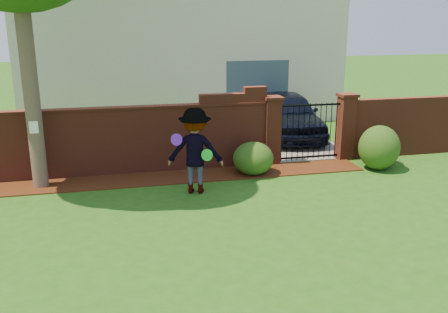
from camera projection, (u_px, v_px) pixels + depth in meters
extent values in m
cube|color=#235014|center=(217.00, 230.00, 9.31)|extent=(80.00, 80.00, 0.01)
cube|color=#38180A|center=(152.00, 179.00, 12.23)|extent=(11.10, 1.08, 0.03)
cube|color=maroon|center=(101.00, 143.00, 12.36)|extent=(8.70, 0.25, 1.70)
cube|color=maroon|center=(233.00, 99.00, 12.83)|extent=(1.80, 0.25, 0.30)
cube|color=maroon|center=(255.00, 90.00, 12.90)|extent=(0.60, 0.25, 0.16)
cube|color=maroon|center=(99.00, 109.00, 12.12)|extent=(8.70, 0.31, 0.06)
cube|color=maroon|center=(408.00, 126.00, 14.25)|extent=(4.00, 0.25, 1.70)
cube|color=maroon|center=(272.00, 132.00, 13.33)|extent=(0.42, 0.42, 1.80)
cube|color=maroon|center=(273.00, 98.00, 13.07)|extent=(0.50, 0.50, 0.08)
cube|color=maroon|center=(345.00, 128.00, 13.81)|extent=(0.42, 0.42, 1.80)
cube|color=maroon|center=(348.00, 95.00, 13.55)|extent=(0.50, 0.50, 0.08)
cylinder|color=black|center=(282.00, 133.00, 13.41)|extent=(0.02, 0.02, 1.60)
cylinder|color=black|center=(287.00, 133.00, 13.44)|extent=(0.02, 0.02, 1.60)
cylinder|color=black|center=(293.00, 133.00, 13.48)|extent=(0.02, 0.02, 1.60)
cylinder|color=black|center=(298.00, 132.00, 13.51)|extent=(0.02, 0.02, 1.60)
cylinder|color=black|center=(304.00, 132.00, 13.55)|extent=(0.02, 0.02, 1.60)
cylinder|color=black|center=(309.00, 132.00, 13.58)|extent=(0.02, 0.02, 1.60)
cylinder|color=black|center=(315.00, 131.00, 13.62)|extent=(0.02, 0.02, 1.60)
cylinder|color=black|center=(320.00, 131.00, 13.65)|extent=(0.02, 0.02, 1.60)
cylinder|color=black|center=(325.00, 131.00, 13.69)|extent=(0.02, 0.02, 1.60)
cylinder|color=black|center=(331.00, 131.00, 13.72)|extent=(0.02, 0.02, 1.60)
cylinder|color=black|center=(336.00, 130.00, 13.76)|extent=(0.02, 0.02, 1.60)
cube|color=black|center=(308.00, 157.00, 13.78)|extent=(1.78, 0.03, 0.05)
cube|color=black|center=(310.00, 105.00, 13.38)|extent=(1.78, 0.03, 0.05)
cube|color=slate|center=(265.00, 130.00, 17.56)|extent=(3.20, 8.00, 0.01)
cube|color=beige|center=(179.00, 41.00, 19.94)|extent=(12.00, 6.00, 6.00)
cube|color=#384C5B|center=(257.00, 93.00, 18.22)|extent=(2.40, 0.12, 2.40)
imported|color=black|center=(290.00, 116.00, 16.22)|extent=(2.19, 4.62, 1.52)
cylinder|color=#4F3A30|center=(25.00, 37.00, 10.75)|extent=(0.36, 0.36, 7.00)
cube|color=white|center=(34.00, 127.00, 11.13)|extent=(0.20, 0.01, 0.28)
ellipsoid|color=#1C4414|center=(253.00, 158.00, 12.52)|extent=(1.05, 1.05, 0.86)
ellipsoid|color=#1C4414|center=(379.00, 148.00, 12.91)|extent=(1.08, 1.08, 1.19)
ellipsoid|color=#1C4414|center=(379.00, 149.00, 13.37)|extent=(1.00, 1.00, 0.89)
imported|color=gray|center=(195.00, 151.00, 11.06)|extent=(1.43, 1.04, 1.98)
cylinder|color=#7421D1|center=(177.00, 140.00, 10.76)|extent=(0.28, 0.15, 0.27)
cylinder|color=green|center=(207.00, 155.00, 10.80)|extent=(0.26, 0.20, 0.27)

